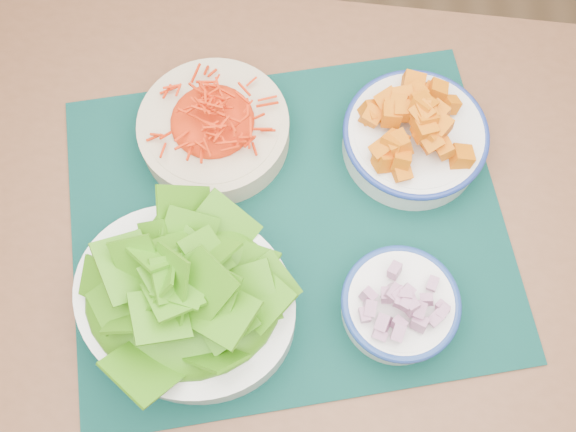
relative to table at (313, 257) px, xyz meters
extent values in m
plane|color=#9A724A|center=(-0.12, -0.17, -0.65)|extent=(4.00, 4.00, 0.00)
cube|color=brown|center=(0.00, 0.00, 0.08)|extent=(1.25, 0.88, 0.04)
cylinder|color=brown|center=(-0.52, 0.38, -0.30)|extent=(0.06, 0.06, 0.71)
cube|color=black|center=(-0.04, 0.01, 0.10)|extent=(0.68, 0.60, 0.00)
cylinder|color=beige|center=(-0.15, 0.14, 0.13)|extent=(0.24, 0.24, 0.05)
ellipsoid|color=#EE360C|center=(-0.15, 0.14, 0.17)|extent=(0.19, 0.19, 0.03)
cylinder|color=silver|center=(0.13, 0.14, 0.13)|extent=(0.25, 0.25, 0.05)
torus|color=navy|center=(0.13, 0.14, 0.15)|extent=(0.20, 0.20, 0.01)
ellipsoid|color=orange|center=(0.13, 0.14, 0.18)|extent=(0.17, 0.17, 0.05)
ellipsoid|color=#246D06|center=(-0.16, -0.11, 0.20)|extent=(0.25, 0.21, 0.07)
cylinder|color=white|center=(0.11, -0.10, 0.13)|extent=(0.15, 0.15, 0.05)
torus|color=navy|center=(0.11, -0.10, 0.15)|extent=(0.15, 0.15, 0.01)
ellipsoid|color=#781E4E|center=(0.11, -0.10, 0.17)|extent=(0.13, 0.13, 0.03)
camera|label=1|loc=(-0.02, -0.29, 0.93)|focal=40.00mm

